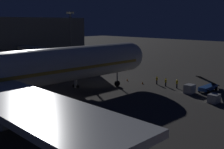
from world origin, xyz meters
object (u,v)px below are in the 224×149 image
object	(u,v)px
belt_loader	(208,87)
traffic_cone_nose_starboard	(127,80)
ground_crew_marshaller_fwd	(177,83)
ground_crew_under_port_wing	(157,80)
baggage_container_far_row	(189,89)
traffic_cone_nose_port	(143,83)
apron_floodlight_mast	(71,35)
baggage_container_mid_row	(214,98)
ground_crew_by_belt_loader	(166,82)
jet_bridge	(53,55)

from	to	relation	value
belt_loader	traffic_cone_nose_starboard	world-z (taller)	belt_loader
traffic_cone_nose_starboard	ground_crew_marshaller_fwd	bearing A→B (deg)	-171.38
belt_loader	traffic_cone_nose_starboard	size ratio (longest dim) A/B	15.26
ground_crew_under_port_wing	traffic_cone_nose_starboard	size ratio (longest dim) A/B	3.22
baggage_container_far_row	traffic_cone_nose_port	xyz separation A→B (m)	(11.07, 0.05, -0.55)
apron_floodlight_mast	baggage_container_mid_row	xyz separation A→B (m)	(-44.74, 4.60, -8.60)
baggage_container_mid_row	traffic_cone_nose_starboard	bearing A→B (deg)	-6.94
apron_floodlight_mast	ground_crew_by_belt_loader	world-z (taller)	apron_floodlight_mast
ground_crew_under_port_wing	traffic_cone_nose_starboard	distance (m)	7.02
belt_loader	jet_bridge	bearing A→B (deg)	30.05
jet_bridge	belt_loader	world-z (taller)	jet_bridge
jet_bridge	ground_crew_by_belt_loader	world-z (taller)	jet_bridge
jet_bridge	ground_crew_under_port_wing	size ratio (longest dim) A/B	13.70
ground_crew_by_belt_loader	ground_crew_under_port_wing	size ratio (longest dim) A/B	0.98
baggage_container_mid_row	baggage_container_far_row	bearing A→B (deg)	-23.99
baggage_container_far_row	traffic_cone_nose_starboard	bearing A→B (deg)	0.17
traffic_cone_nose_port	traffic_cone_nose_starboard	bearing A→B (deg)	0.00
jet_bridge	baggage_container_mid_row	size ratio (longest dim) A/B	12.75
apron_floodlight_mast	ground_crew_under_port_wing	bearing A→B (deg)	179.81
apron_floodlight_mast	traffic_cone_nose_port	world-z (taller)	apron_floodlight_mast
traffic_cone_nose_starboard	jet_bridge	bearing A→B (deg)	48.88
ground_crew_by_belt_loader	ground_crew_under_port_wing	bearing A→B (deg)	-5.40
baggage_container_far_row	ground_crew_marshaller_fwd	size ratio (longest dim) A/B	1.02
apron_floodlight_mast	ground_crew_under_port_wing	distance (m)	31.16
apron_floodlight_mast	traffic_cone_nose_port	bearing A→B (deg)	175.89
ground_crew_by_belt_loader	ground_crew_under_port_wing	distance (m)	2.40
baggage_container_far_row	apron_floodlight_mast	bearing A→B (deg)	-2.87
jet_bridge	ground_crew_by_belt_loader	bearing A→B (deg)	-144.94
ground_crew_marshaller_fwd	traffic_cone_nose_starboard	bearing A→B (deg)	8.62
traffic_cone_nose_port	ground_crew_marshaller_fwd	bearing A→B (deg)	-166.35
traffic_cone_nose_starboard	apron_floodlight_mast	bearing A→B (deg)	-4.89
apron_floodlight_mast	baggage_container_mid_row	world-z (taller)	apron_floodlight_mast
jet_bridge	traffic_cone_nose_port	size ratio (longest dim) A/B	44.05
baggage_container_mid_row	ground_crew_marshaller_fwd	xyz separation A→B (m)	(9.75, -4.38, 0.31)
ground_crew_marshaller_fwd	apron_floodlight_mast	bearing A→B (deg)	-0.36
baggage_container_far_row	ground_crew_marshaller_fwd	distance (m)	4.15
apron_floodlight_mast	ground_crew_under_port_wing	world-z (taller)	apron_floodlight_mast
jet_bridge	baggage_container_mid_row	xyz separation A→B (m)	(-32.11, -9.61, -5.19)
belt_loader	baggage_container_far_row	distance (m)	4.23
ground_crew_by_belt_loader	traffic_cone_nose_port	size ratio (longest dim) A/B	3.15
apron_floodlight_mast	jet_bridge	bearing A→B (deg)	131.62
ground_crew_under_port_wing	baggage_container_mid_row	bearing A→B (deg)	163.00
baggage_container_far_row	ground_crew_by_belt_loader	distance (m)	6.56
ground_crew_by_belt_loader	traffic_cone_nose_starboard	size ratio (longest dim) A/B	3.15
baggage_container_mid_row	baggage_container_far_row	xyz separation A→B (m)	(5.97, -2.66, 0.11)
ground_crew_marshaller_fwd	ground_crew_by_belt_loader	bearing A→B (deg)	2.39
jet_bridge	traffic_cone_nose_starboard	bearing A→B (deg)	-131.12
belt_loader	traffic_cone_nose_port	distance (m)	13.40
baggage_container_mid_row	ground_crew_under_port_wing	distance (m)	15.39
jet_bridge	ground_crew_under_port_wing	xyz separation A→B (m)	(-17.39, -14.11, -4.93)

